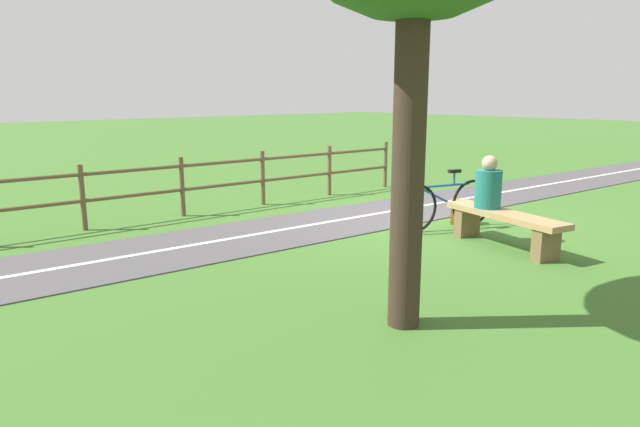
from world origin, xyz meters
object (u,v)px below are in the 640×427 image
object	(u,v)px
bench	(504,223)
bicycle	(445,204)
person_seated	(488,186)
backpack	(460,212)

from	to	relation	value
bench	bicycle	world-z (taller)	bicycle
person_seated	backpack	size ratio (longest dim) A/B	1.91
bench	person_seated	size ratio (longest dim) A/B	2.62
person_seated	bicycle	bearing A→B (deg)	1.81
person_seated	backpack	bearing A→B (deg)	-23.72
bench	backpack	bearing A→B (deg)	-18.39
person_seated	bicycle	distance (m)	0.95
person_seated	bicycle	size ratio (longest dim) A/B	0.43
bench	bicycle	size ratio (longest dim) A/B	1.12
bench	bicycle	distance (m)	1.19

